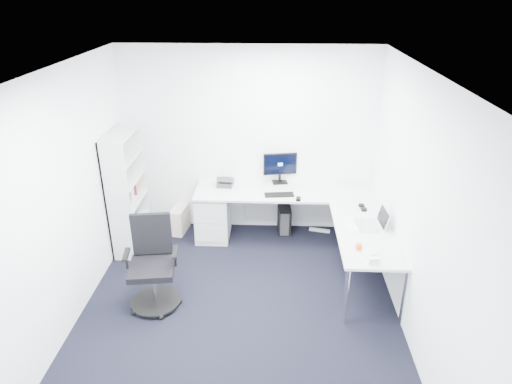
{
  "coord_description": "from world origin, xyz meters",
  "views": [
    {
      "loc": [
        0.37,
        -4.1,
        3.43
      ],
      "look_at": [
        0.15,
        1.05,
        1.05
      ],
      "focal_mm": 32.0,
      "sensor_mm": 36.0,
      "label": 1
    }
  ],
  "objects_px": {
    "laptop": "(367,218)",
    "bookshelf": "(127,192)",
    "l_desk": "(286,226)",
    "monitor": "(280,168)",
    "task_chair": "(152,266)"
  },
  "relations": [
    {
      "from": "bookshelf",
      "to": "laptop",
      "type": "relative_size",
      "value": 4.98
    },
    {
      "from": "bookshelf",
      "to": "laptop",
      "type": "distance_m",
      "value": 3.19
    },
    {
      "from": "bookshelf",
      "to": "task_chair",
      "type": "xyz_separation_m",
      "value": [
        0.64,
        -1.32,
        -0.3
      ]
    },
    {
      "from": "task_chair",
      "to": "monitor",
      "type": "xyz_separation_m",
      "value": [
        1.44,
        1.9,
        0.45
      ]
    },
    {
      "from": "laptop",
      "to": "task_chair",
      "type": "bearing_deg",
      "value": -169.36
    },
    {
      "from": "l_desk",
      "to": "task_chair",
      "type": "relative_size",
      "value": 2.4
    },
    {
      "from": "task_chair",
      "to": "monitor",
      "type": "distance_m",
      "value": 2.43
    },
    {
      "from": "laptop",
      "to": "bookshelf",
      "type": "bearing_deg",
      "value": 163.88
    },
    {
      "from": "l_desk",
      "to": "bookshelf",
      "type": "xyz_separation_m",
      "value": [
        -2.17,
        0.05,
        0.46
      ]
    },
    {
      "from": "l_desk",
      "to": "monitor",
      "type": "relative_size",
      "value": 5.31
    },
    {
      "from": "l_desk",
      "to": "bookshelf",
      "type": "height_order",
      "value": "bookshelf"
    },
    {
      "from": "task_chair",
      "to": "laptop",
      "type": "bearing_deg",
      "value": 6.5
    },
    {
      "from": "monitor",
      "to": "laptop",
      "type": "height_order",
      "value": "monitor"
    },
    {
      "from": "monitor",
      "to": "l_desk",
      "type": "bearing_deg",
      "value": -91.5
    },
    {
      "from": "l_desk",
      "to": "monitor",
      "type": "bearing_deg",
      "value": 98.4
    }
  ]
}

